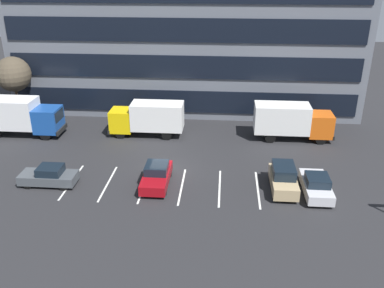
% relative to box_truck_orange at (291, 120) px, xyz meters
% --- Properties ---
extents(ground_plane, '(120.00, 120.00, 0.00)m').
position_rel_box_truck_orange_xyz_m(ground_plane, '(-10.57, -7.15, -1.89)').
color(ground_plane, '#262628').
extents(office_building, '(36.70, 12.88, 21.60)m').
position_rel_box_truck_orange_xyz_m(office_building, '(-10.57, 10.80, 8.91)').
color(office_building, slate).
rests_on(office_building, ground_plane).
extents(lot_markings, '(14.14, 5.40, 0.01)m').
position_rel_box_truck_orange_xyz_m(lot_markings, '(-10.57, -9.70, -1.88)').
color(lot_markings, silver).
rests_on(lot_markings, ground_plane).
extents(box_truck_orange, '(7.23, 2.40, 3.35)m').
position_rel_box_truck_orange_xyz_m(box_truck_orange, '(0.00, 0.00, 0.00)').
color(box_truck_orange, '#D85914').
rests_on(box_truck_orange, ground_plane).
extents(box_truck_yellow, '(6.99, 2.31, 3.24)m').
position_rel_box_truck_orange_xyz_m(box_truck_yellow, '(-13.33, -0.17, -0.06)').
color(box_truck_yellow, yellow).
rests_on(box_truck_yellow, ground_plane).
extents(box_truck_blue, '(7.72, 2.56, 3.58)m').
position_rel_box_truck_orange_xyz_m(box_truck_blue, '(-25.52, -1.01, 0.13)').
color(box_truck_blue, '#194799').
rests_on(box_truck_blue, ground_plane).
extents(sedan_charcoal, '(4.17, 1.74, 1.49)m').
position_rel_box_truck_orange_xyz_m(sedan_charcoal, '(-19.03, -10.20, -1.18)').
color(sedan_charcoal, '#474C51').
rests_on(sedan_charcoal, ground_plane).
extents(suv_tan, '(1.76, 4.16, 1.88)m').
position_rel_box_truck_orange_xyz_m(suv_tan, '(-1.79, -9.54, -0.98)').
color(suv_tan, tan).
rests_on(suv_tan, ground_plane).
extents(sedan_silver, '(1.79, 4.27, 1.53)m').
position_rel_box_truck_orange_xyz_m(sedan_silver, '(0.49, -10.03, -1.17)').
color(sedan_silver, silver).
rests_on(sedan_silver, ground_plane).
extents(sedan_maroon, '(1.86, 4.44, 1.59)m').
position_rel_box_truck_orange_xyz_m(sedan_maroon, '(-11.06, -9.55, -1.14)').
color(sedan_maroon, maroon).
rests_on(sedan_maroon, ground_plane).
extents(bare_tree, '(3.52, 3.52, 6.60)m').
position_rel_box_truck_orange_xyz_m(bare_tree, '(-27.57, 3.08, 2.93)').
color(bare_tree, '#473323').
rests_on(bare_tree, ground_plane).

